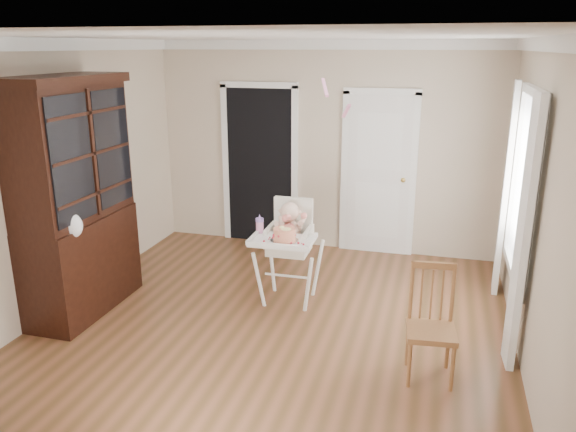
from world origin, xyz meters
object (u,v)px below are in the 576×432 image
(high_chair, at_px, (289,240))
(china_cabinet, at_px, (75,198))
(dining_chair, at_px, (431,327))
(cake, at_px, (284,235))
(sippy_cup, at_px, (260,225))

(high_chair, bearing_deg, china_cabinet, -160.63)
(high_chair, bearing_deg, dining_chair, -36.52)
(cake, xyz_separation_m, dining_chair, (1.46, -0.78, -0.40))
(china_cabinet, bearing_deg, high_chair, 20.34)
(high_chair, height_order, dining_chair, high_chair)
(sippy_cup, relative_size, china_cabinet, 0.08)
(china_cabinet, relative_size, dining_chair, 2.49)
(sippy_cup, bearing_deg, cake, -28.53)
(cake, relative_size, china_cabinet, 0.12)
(high_chair, distance_m, sippy_cup, 0.35)
(cake, xyz_separation_m, china_cabinet, (-2.02, -0.45, 0.34))
(china_cabinet, bearing_deg, cake, 12.64)
(dining_chair, bearing_deg, high_chair, 138.29)
(high_chair, xyz_separation_m, china_cabinet, (-1.99, -0.74, 0.49))
(sippy_cup, xyz_separation_m, china_cabinet, (-1.71, -0.62, 0.32))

